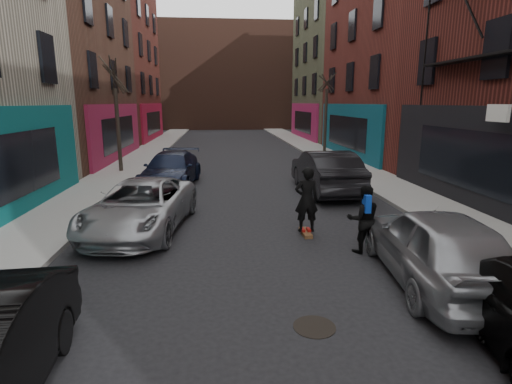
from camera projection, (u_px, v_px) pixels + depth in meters
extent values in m
cube|color=gray|center=(155.00, 147.00, 32.46)|extent=(2.50, 84.00, 0.13)
cube|color=gray|center=(306.00, 145.00, 33.59)|extent=(2.50, 84.00, 0.13)
cube|color=#47281E|center=(225.00, 78.00, 56.75)|extent=(40.00, 10.00, 14.00)
imported|color=#979A9F|center=(141.00, 206.00, 11.36)|extent=(3.05, 5.43, 1.43)
imported|color=black|center=(171.00, 170.00, 17.37)|extent=(2.59, 5.28, 1.48)
imported|color=gray|center=(436.00, 246.00, 7.99)|extent=(2.36, 4.86, 1.60)
imported|color=black|center=(326.00, 171.00, 16.20)|extent=(1.91, 5.26, 1.72)
cube|color=brown|center=(306.00, 233.00, 11.13)|extent=(0.24, 0.80, 0.10)
imported|color=black|center=(306.00, 199.00, 10.92)|extent=(0.67, 0.45, 1.81)
imported|color=black|center=(363.00, 219.00, 9.67)|extent=(0.84, 0.67, 1.67)
cube|color=#0C3AB5|center=(367.00, 203.00, 9.40)|extent=(0.16, 0.31, 0.42)
cylinder|color=black|center=(314.00, 327.00, 6.55)|extent=(0.76, 0.76, 0.01)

